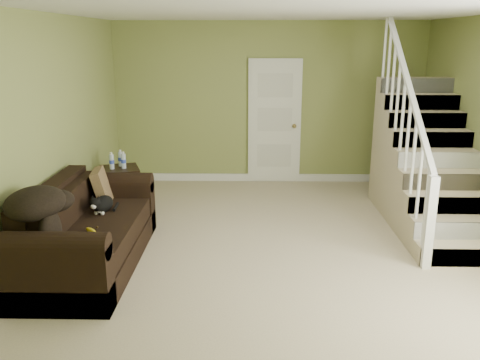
{
  "coord_description": "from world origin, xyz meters",
  "views": [
    {
      "loc": [
        -0.3,
        -5.55,
        2.33
      ],
      "look_at": [
        -0.41,
        0.06,
        0.76
      ],
      "focal_mm": 38.0,
      "sensor_mm": 36.0,
      "label": 1
    }
  ],
  "objects_px": {
    "sofa": "(86,235)",
    "side_table": "(121,189)",
    "banana": "(91,231)",
    "cat": "(102,204)"
  },
  "relations": [
    {
      "from": "side_table",
      "to": "banana",
      "type": "xyz_separation_m",
      "value": [
        0.23,
        -2.07,
        0.19
      ]
    },
    {
      "from": "sofa",
      "to": "side_table",
      "type": "height_order",
      "value": "sofa"
    },
    {
      "from": "cat",
      "to": "sofa",
      "type": "bearing_deg",
      "value": -96.94
    },
    {
      "from": "sofa",
      "to": "side_table",
      "type": "bearing_deg",
      "value": 92.52
    },
    {
      "from": "banana",
      "to": "cat",
      "type": "bearing_deg",
      "value": 48.26
    },
    {
      "from": "side_table",
      "to": "banana",
      "type": "distance_m",
      "value": 2.09
    },
    {
      "from": "sofa",
      "to": "side_table",
      "type": "relative_size",
      "value": 2.64
    },
    {
      "from": "sofa",
      "to": "cat",
      "type": "distance_m",
      "value": 0.41
    },
    {
      "from": "side_table",
      "to": "cat",
      "type": "distance_m",
      "value": 1.49
    },
    {
      "from": "cat",
      "to": "banana",
      "type": "height_order",
      "value": "cat"
    }
  ]
}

